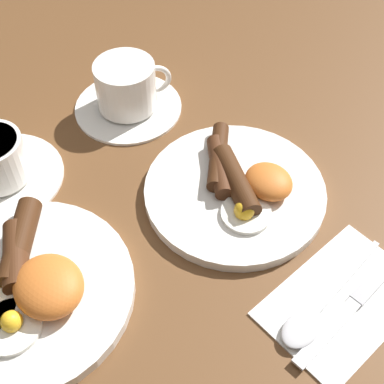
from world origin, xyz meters
TOP-DOWN VIEW (x-y plane):
  - ground_plane at (0.00, 0.00)m, footprint 3.00×3.00m
  - breakfast_plate_near at (0.00, -0.00)m, footprint 0.23×0.23m
  - breakfast_plate_far at (0.03, 0.28)m, footprint 0.25×0.25m
  - teacup_near at (0.23, 0.02)m, footprint 0.16×0.16m
  - napkin at (-0.19, 0.00)m, footprint 0.14×0.19m
  - knife at (-0.20, -0.01)m, footprint 0.04×0.19m
  - spoon at (-0.19, 0.05)m, footprint 0.05×0.18m

SIDE VIEW (x-z plane):
  - ground_plane at x=0.00m, z-range 0.00..0.00m
  - napkin at x=-0.19m, z-range 0.00..0.01m
  - knife at x=-0.20m, z-range 0.00..0.01m
  - spoon at x=-0.19m, z-range 0.00..0.01m
  - breakfast_plate_near at x=0.00m, z-range -0.01..0.04m
  - breakfast_plate_far at x=0.03m, z-range -0.01..0.04m
  - teacup_near at x=0.23m, z-range -0.01..0.07m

